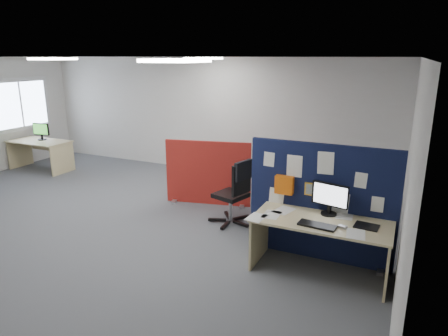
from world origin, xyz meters
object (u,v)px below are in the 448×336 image
at_px(red_divider, 208,174).
at_px(office_chair, 236,189).
at_px(monitor_main, 330,197).
at_px(navy_divider, 319,203).
at_px(main_desk, 321,232).
at_px(monitor_second, 41,131).
at_px(second_desk, 41,148).

relative_size(red_divider, office_chair, 1.44).
bearing_deg(monitor_main, navy_divider, 147.55).
xyz_separation_m(red_divider, office_chair, (0.86, -0.68, 0.03)).
bearing_deg(main_desk, monitor_main, 78.78).
distance_m(main_desk, red_divider, 2.93).
relative_size(navy_divider, office_chair, 1.79).
xyz_separation_m(navy_divider, main_desk, (0.12, -0.36, -0.26)).
height_order(navy_divider, monitor_second, navy_divider).
relative_size(monitor_main, second_desk, 0.32).
height_order(second_desk, monitor_second, monitor_second).
bearing_deg(monitor_second, red_divider, -12.22).
height_order(navy_divider, red_divider, navy_divider).
height_order(red_divider, monitor_second, red_divider).
height_order(navy_divider, monitor_main, navy_divider).
xyz_separation_m(second_desk, office_chair, (5.67, -1.07, 0.08)).
bearing_deg(monitor_second, navy_divider, -20.13).
relative_size(second_desk, office_chair, 1.37).
bearing_deg(red_divider, monitor_main, -42.18).
bearing_deg(monitor_second, office_chair, -18.04).
height_order(monitor_second, office_chair, monitor_second).
distance_m(monitor_main, office_chair, 1.81).
bearing_deg(red_divider, office_chair, -50.85).
height_order(monitor_main, monitor_second, monitor_main).
bearing_deg(main_desk, red_divider, 146.82).
bearing_deg(second_desk, navy_divider, -12.94).
xyz_separation_m(navy_divider, second_desk, (-7.14, 1.64, -0.27)).
xyz_separation_m(monitor_second, office_chair, (5.69, -1.15, -0.33)).
height_order(main_desk, second_desk, same).
distance_m(main_desk, second_desk, 7.53).
relative_size(second_desk, monitor_second, 3.33).
bearing_deg(navy_divider, monitor_second, 166.50).
distance_m(monitor_main, monitor_second, 7.55).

